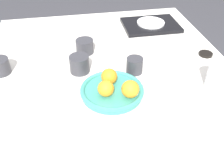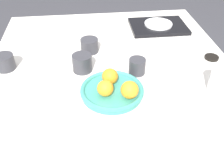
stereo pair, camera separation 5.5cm
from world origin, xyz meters
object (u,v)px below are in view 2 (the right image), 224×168
(side_plate, at_px, (158,24))
(fruit_platter, at_px, (112,91))
(orange_0, at_px, (105,88))
(cup_1, at_px, (137,66))
(orange_1, at_px, (130,90))
(cup_0, at_px, (82,63))
(cup_2, at_px, (89,45))
(serving_tray, at_px, (158,26))
(cup_3, at_px, (5,62))
(soy_dish, at_px, (212,57))
(orange_2, at_px, (110,76))
(water_glass, at_px, (219,80))

(side_plate, bearing_deg, fruit_platter, -120.56)
(orange_0, height_order, cup_1, orange_0)
(cup_1, bearing_deg, orange_1, -109.50)
(cup_0, bearing_deg, cup_2, 76.30)
(orange_0, relative_size, serving_tray, 0.20)
(fruit_platter, xyz_separation_m, cup_0, (-0.11, 0.18, 0.02))
(orange_1, bearing_deg, serving_tray, 66.05)
(orange_0, relative_size, orange_1, 0.92)
(cup_3, height_order, soy_dish, cup_3)
(serving_tray, xyz_separation_m, cup_0, (-0.45, -0.38, 0.03))
(serving_tray, bearing_deg, cup_3, -157.19)
(side_plate, height_order, soy_dish, side_plate)
(cup_2, bearing_deg, soy_dish, -13.05)
(serving_tray, height_order, cup_2, cup_2)
(orange_2, distance_m, soy_dish, 0.54)
(serving_tray, bearing_deg, orange_1, -113.95)
(orange_2, height_order, cup_0, orange_2)
(soy_dish, bearing_deg, cup_0, -177.45)
(serving_tray, bearing_deg, cup_0, -139.22)
(fruit_platter, xyz_separation_m, orange_1, (0.06, -0.05, 0.04))
(fruit_platter, xyz_separation_m, orange_0, (-0.03, -0.03, 0.04))
(serving_tray, height_order, cup_1, cup_1)
(cup_1, height_order, cup_3, same)
(side_plate, bearing_deg, cup_3, -157.19)
(orange_0, xyz_separation_m, orange_2, (0.03, 0.07, 0.00))
(orange_0, relative_size, orange_2, 0.97)
(orange_1, height_order, side_plate, orange_1)
(orange_1, bearing_deg, soy_dish, 30.34)
(fruit_platter, relative_size, cup_1, 3.47)
(cup_0, bearing_deg, orange_2, -51.50)
(cup_3, bearing_deg, soy_dish, -1.51)
(water_glass, relative_size, serving_tray, 0.36)
(orange_1, bearing_deg, water_glass, 3.22)
(soy_dish, bearing_deg, side_plate, 115.46)
(cup_1, bearing_deg, serving_tray, 64.24)
(orange_1, distance_m, serving_tray, 0.68)
(fruit_platter, bearing_deg, water_glass, -4.15)
(side_plate, distance_m, cup_2, 0.46)
(serving_tray, distance_m, cup_0, 0.59)
(cup_2, height_order, cup_3, same)
(orange_2, bearing_deg, cup_3, 157.31)
(cup_1, bearing_deg, water_glass, -29.18)
(orange_0, distance_m, orange_2, 0.08)
(orange_0, height_order, orange_2, orange_2)
(cup_1, relative_size, soy_dish, 1.10)
(fruit_platter, distance_m, water_glass, 0.42)
(fruit_platter, distance_m, orange_1, 0.09)
(orange_2, height_order, cup_1, orange_2)
(fruit_platter, height_order, orange_0, orange_0)
(orange_0, xyz_separation_m, cup_1, (0.15, 0.16, -0.02))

